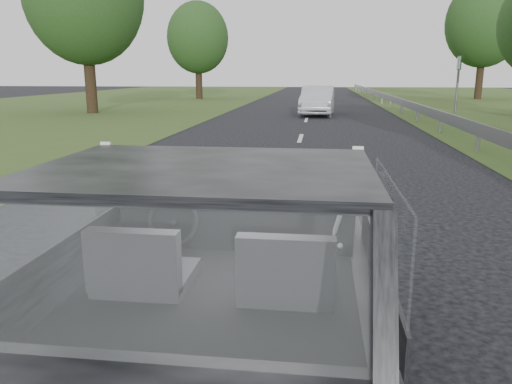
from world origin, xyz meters
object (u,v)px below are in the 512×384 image
(subject_car, at_px, (223,271))
(cat, at_px, (262,190))
(highway_sign, at_px, (457,85))
(other_car, at_px, (317,100))

(subject_car, bearing_deg, cat, 73.94)
(subject_car, relative_size, highway_sign, 1.49)
(subject_car, height_order, other_car, subject_car)
(highway_sign, bearing_deg, subject_car, -101.56)
(cat, relative_size, other_car, 0.15)
(subject_car, distance_m, other_car, 20.71)
(other_car, bearing_deg, subject_car, -88.25)
(other_car, relative_size, highway_sign, 1.51)
(other_car, bearing_deg, cat, -87.80)
(subject_car, distance_m, cat, 0.71)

